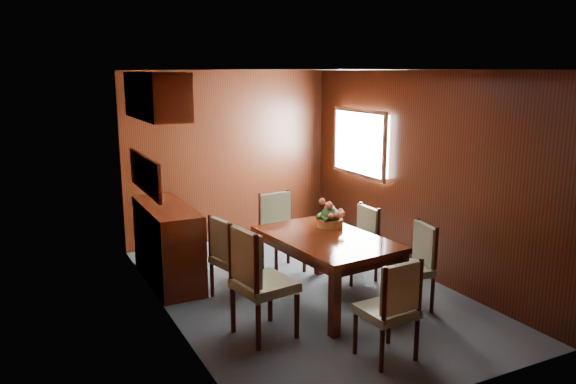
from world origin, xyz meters
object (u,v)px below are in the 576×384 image
sideboard (168,244)px  chair_right_near (415,261)px  chair_left_near (257,277)px  dining_table (326,246)px  flower_centerpiece (330,213)px  chair_head (392,305)px

sideboard → chair_right_near: size_ratio=1.57×
chair_left_near → sideboard: bearing=-177.6°
sideboard → chair_right_near: (2.06, -1.86, 0.05)m
chair_left_near → chair_right_near: chair_left_near is taller
sideboard → dining_table: sideboard is taller
sideboard → flower_centerpiece: (1.55, -1.02, 0.41)m
dining_table → chair_right_near: chair_right_near is taller
dining_table → chair_right_near: bearing=-41.4°
dining_table → chair_head: chair_head is taller
dining_table → chair_head: 1.33m
chair_head → chair_right_near: bearing=38.3°
dining_table → chair_right_near: size_ratio=1.80×
chair_left_near → flower_centerpiece: bearing=112.7°
chair_right_near → flower_centerpiece: 1.05m
chair_left_near → flower_centerpiece: 1.44m
sideboard → chair_right_near: bearing=-42.1°
dining_table → chair_left_near: chair_left_near is taller
dining_table → chair_left_near: 1.07m
sideboard → chair_left_near: (0.35, -1.76, 0.14)m
dining_table → chair_right_near: 0.92m
chair_head → sideboard: bearing=110.5°
chair_head → flower_centerpiece: bearing=73.6°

